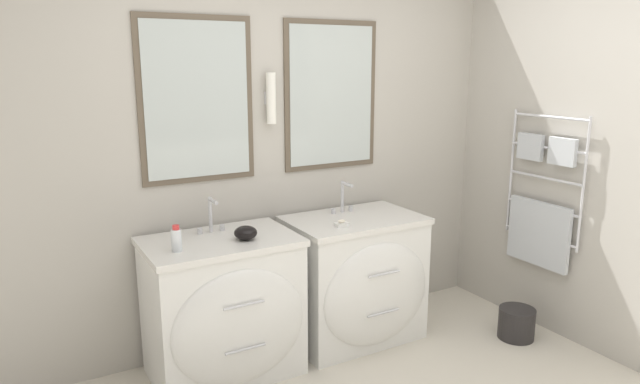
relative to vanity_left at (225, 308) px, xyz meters
The scene contains 10 objects.
wall_back 1.12m from the vanity_left, 33.43° to the left, with size 4.82×0.14×2.60m.
wall_right 2.44m from the vanity_left, 14.03° to the right, with size 0.13×3.47×2.60m.
vanity_left is the anchor object (origin of this frame).
vanity_right 0.93m from the vanity_left, ahead, with size 0.88×0.64×0.85m.
faucet_left 0.55m from the vanity_left, 90.00° to the left, with size 0.17×0.13×0.22m.
faucet_right 1.08m from the vanity_left, 10.59° to the left, with size 0.17×0.13×0.22m.
toiletry_bottle 0.56m from the vanity_left, 168.24° to the right, with size 0.06×0.06×0.15m.
amenity_bowl 0.48m from the vanity_left, 21.98° to the right, with size 0.13×0.13×0.08m.
soap_dish 0.87m from the vanity_left, ahead, with size 0.08×0.06×0.04m.
waste_bin 1.99m from the vanity_left, 16.00° to the right, with size 0.25×0.25×0.21m.
Camera 1 is at (-1.64, -1.70, 1.85)m, focal length 32.00 mm.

